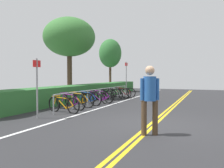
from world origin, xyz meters
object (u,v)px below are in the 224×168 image
at_px(bike_rack, 100,92).
at_px(sign_post_far, 126,75).
at_px(bicycle_5, 101,96).
at_px(bicycle_0, 64,105).
at_px(pedestrian, 150,95).
at_px(bicycle_8, 119,93).
at_px(bicycle_3, 88,98).
at_px(bicycle_6, 108,95).
at_px(bicycle_9, 124,92).
at_px(bicycle_2, 79,100).
at_px(bicycle_4, 98,98).
at_px(tree_far_right, 110,53).
at_px(bicycle_7, 116,94).
at_px(sign_post_near, 37,82).
at_px(bicycle_1, 70,101).
at_px(tree_mid, 69,37).

relative_size(bike_rack, sign_post_far, 3.32).
bearing_deg(bicycle_5, sign_post_far, 1.28).
xyz_separation_m(bicycle_0, pedestrian, (-2.16, -4.06, 0.69)).
distance_m(bicycle_0, bicycle_8, 6.43).
distance_m(bicycle_3, bicycle_6, 2.39).
height_order(bicycle_5, sign_post_far, sign_post_far).
relative_size(bicycle_5, bicycle_9, 1.00).
height_order(bicycle_2, bicycle_4, bicycle_2).
height_order(bicycle_3, bicycle_5, bicycle_3).
xyz_separation_m(bicycle_5, bicycle_6, (0.90, -0.08, 0.02)).
height_order(bicycle_2, tree_far_right, tree_far_right).
bearing_deg(bicycle_9, bicycle_6, 177.21).
distance_m(bicycle_4, bicycle_8, 3.27).
height_order(bicycle_6, bicycle_9, bicycle_6).
height_order(bicycle_6, bicycle_7, bicycle_6).
bearing_deg(sign_post_far, bicycle_7, -173.56).
height_order(bicycle_8, pedestrian, pedestrian).
xyz_separation_m(bicycle_9, sign_post_near, (-8.72, 0.12, 0.94)).
bearing_deg(bicycle_1, bicycle_8, -1.47).
relative_size(bike_rack, bicycle_2, 4.97).
distance_m(bicycle_4, bicycle_7, 2.57).
xyz_separation_m(bicycle_4, tree_mid, (2.20, 3.20, 3.72)).
distance_m(bicycle_6, bicycle_7, 0.87).
bearing_deg(bicycle_3, bike_rack, -6.33).
relative_size(bicycle_2, tree_far_right, 0.35).
distance_m(bicycle_4, sign_post_far, 5.66).
xyz_separation_m(bicycle_4, bicycle_6, (1.72, 0.15, 0.04)).
bearing_deg(bicycle_4, bicycle_0, 179.40).
bearing_deg(sign_post_far, bicycle_8, -173.48).
bearing_deg(bicycle_2, bicycle_8, -2.18).
height_order(bicycle_1, bicycle_5, bicycle_1).
bearing_deg(bicycle_5, bicycle_6, -5.03).
bearing_deg(sign_post_near, tree_far_right, 12.16).
height_order(bicycle_2, bicycle_5, bicycle_2).
relative_size(bicycle_2, sign_post_far, 0.67).
distance_m(bicycle_5, sign_post_near, 5.47).
distance_m(bicycle_1, bicycle_7, 4.93).
distance_m(bicycle_5, bicycle_8, 2.46).
bearing_deg(bicycle_2, bike_rack, -3.77).
xyz_separation_m(bike_rack, tree_mid, (1.73, 3.07, 3.45)).
distance_m(bicycle_2, bicycle_5, 2.35).
distance_m(bike_rack, bicycle_2, 2.01).
bearing_deg(bicycle_0, sign_post_near, 174.93).
relative_size(bicycle_9, sign_post_near, 0.84).
bearing_deg(bicycle_1, bicycle_9, -1.67).
distance_m(bicycle_4, sign_post_near, 4.68).
distance_m(bicycle_3, sign_post_near, 4.01).
distance_m(bicycle_1, bicycle_5, 3.17).
bearing_deg(sign_post_far, tree_mid, 139.26).
xyz_separation_m(bicycle_6, bicycle_8, (1.55, -0.07, -0.02)).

